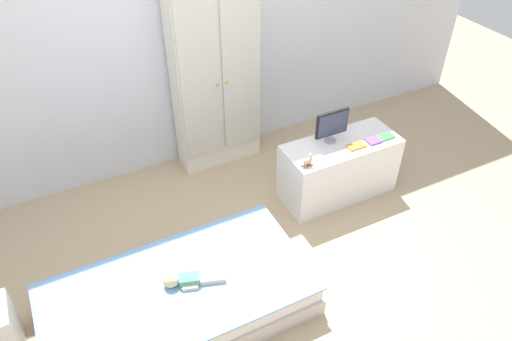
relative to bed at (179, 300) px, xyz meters
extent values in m
cube|color=tan|center=(0.58, 0.07, -0.14)|extent=(10.00, 10.00, 0.02)
cube|color=silver|center=(0.58, 1.64, 1.22)|extent=(6.40, 0.05, 2.70)
cube|color=beige|center=(0.00, 0.00, -0.07)|extent=(1.69, 0.87, 0.14)
cube|color=silver|center=(0.00, 0.00, 0.06)|extent=(1.65, 0.83, 0.12)
cube|color=#7AA8DB|center=(0.00, 0.00, 0.13)|extent=(1.68, 0.86, 0.02)
cube|color=silver|center=(-0.64, 0.00, 0.17)|extent=(0.32, 0.63, 0.07)
cube|color=#4CA375|center=(0.08, -0.01, 0.17)|extent=(0.15, 0.12, 0.06)
cube|color=beige|center=(0.23, -0.03, 0.16)|extent=(0.16, 0.08, 0.04)
cube|color=beige|center=(0.22, -0.07, 0.16)|extent=(0.16, 0.08, 0.04)
cube|color=beige|center=(0.10, 0.05, 0.15)|extent=(0.10, 0.06, 0.03)
cube|color=beige|center=(0.07, -0.06, 0.15)|extent=(0.10, 0.06, 0.03)
sphere|color=beige|center=(-0.02, 0.03, 0.18)|extent=(0.09, 0.09, 0.09)
sphere|color=#E0C67F|center=(-0.03, 0.03, 0.18)|extent=(0.10, 0.10, 0.10)
cube|color=white|center=(0.91, 1.47, 0.71)|extent=(0.72, 0.25, 1.68)
cube|color=beige|center=(0.73, 1.33, 0.75)|extent=(0.34, 0.02, 1.38)
cube|color=beige|center=(1.09, 1.33, 0.75)|extent=(0.34, 0.02, 1.38)
sphere|color=gold|center=(0.87, 1.31, 0.71)|extent=(0.02, 0.02, 0.02)
sphere|color=gold|center=(0.95, 1.31, 0.71)|extent=(0.02, 0.02, 0.02)
cube|color=white|center=(1.60, 0.55, 0.12)|extent=(0.95, 0.40, 0.51)
cylinder|color=#99999E|center=(1.53, 0.63, 0.38)|extent=(0.10, 0.10, 0.01)
cylinder|color=#99999E|center=(1.53, 0.63, 0.41)|extent=(0.02, 0.02, 0.05)
cube|color=black|center=(1.53, 0.63, 0.55)|extent=(0.28, 0.02, 0.21)
cube|color=#28334C|center=(1.53, 0.61, 0.55)|extent=(0.26, 0.01, 0.19)
cube|color=#8E6642|center=(1.20, 0.44, 0.38)|extent=(0.09, 0.01, 0.01)
cube|color=#8E6642|center=(1.20, 0.41, 0.38)|extent=(0.09, 0.01, 0.01)
cube|color=#D1B289|center=(1.20, 0.43, 0.43)|extent=(0.06, 0.03, 0.03)
cylinder|color=#D1B289|center=(1.22, 0.44, 0.40)|extent=(0.01, 0.01, 0.02)
cylinder|color=#D1B289|center=(1.22, 0.42, 0.40)|extent=(0.01, 0.01, 0.02)
cylinder|color=#D1B289|center=(1.18, 0.44, 0.40)|extent=(0.01, 0.01, 0.02)
cylinder|color=#D1B289|center=(1.18, 0.42, 0.40)|extent=(0.01, 0.01, 0.02)
cylinder|color=#D1B289|center=(1.22, 0.43, 0.45)|extent=(0.02, 0.02, 0.02)
sphere|color=#D1B289|center=(1.22, 0.43, 0.47)|extent=(0.03, 0.03, 0.03)
cube|color=orange|center=(1.67, 0.46, 0.39)|extent=(0.15, 0.08, 0.01)
cube|color=#8E51B2|center=(1.84, 0.46, 0.39)|extent=(0.11, 0.10, 0.02)
cube|color=#429E51|center=(1.96, 0.46, 0.39)|extent=(0.13, 0.08, 0.01)
camera|label=1|loc=(-0.41, -1.92, 2.59)|focal=33.79mm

